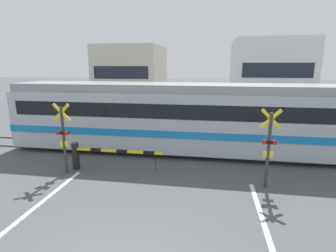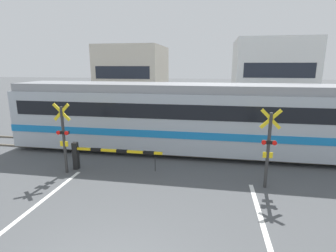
# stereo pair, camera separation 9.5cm
# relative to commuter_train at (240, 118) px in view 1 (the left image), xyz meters

# --- Properties ---
(rail_track_near) EXTENTS (50.00, 0.10, 0.08)m
(rail_track_near) POSITION_rel_commuter_train_xyz_m (-3.09, -0.72, -1.71)
(rail_track_near) COLOR #6B6051
(rail_track_near) RESTS_ON ground_plane
(rail_track_far) EXTENTS (50.00, 0.10, 0.08)m
(rail_track_far) POSITION_rel_commuter_train_xyz_m (-3.09, 0.72, -1.71)
(rail_track_far) COLOR #6B6051
(rail_track_far) RESTS_ON ground_plane
(commuter_train) EXTENTS (21.61, 2.69, 3.26)m
(commuter_train) POSITION_rel_commuter_train_xyz_m (0.00, 0.00, 0.00)
(commuter_train) COLOR #ADB7C1
(commuter_train) RESTS_ON ground_plane
(crossing_barrier_near) EXTENTS (3.64, 0.20, 1.11)m
(crossing_barrier_near) POSITION_rel_commuter_train_xyz_m (-5.69, -2.96, -1.04)
(crossing_barrier_near) COLOR black
(crossing_barrier_near) RESTS_ON ground_plane
(crossing_barrier_far) EXTENTS (3.64, 0.20, 1.11)m
(crossing_barrier_far) POSITION_rel_commuter_train_xyz_m (-0.48, 3.17, -1.04)
(crossing_barrier_far) COLOR black
(crossing_barrier_far) RESTS_ON ground_plane
(crossing_signal_left) EXTENTS (0.68, 0.15, 2.74)m
(crossing_signal_left) POSITION_rel_commuter_train_xyz_m (-6.80, -3.36, -0.24)
(crossing_signal_left) COLOR #333333
(crossing_signal_left) RESTS_ON ground_plane
(crossing_signal_right) EXTENTS (0.68, 0.15, 2.74)m
(crossing_signal_right) POSITION_rel_commuter_train_xyz_m (0.62, -3.36, -0.24)
(crossing_signal_right) COLOR #333333
(crossing_signal_right) RESTS_ON ground_plane
(pedestrian) EXTENTS (0.38, 0.23, 1.73)m
(pedestrian) POSITION_rel_commuter_train_xyz_m (-4.12, 5.36, -0.75)
(pedestrian) COLOR #23232D
(pedestrian) RESTS_ON ground_plane
(building_left_of_street) EXTENTS (6.69, 7.71, 6.18)m
(building_left_of_street) POSITION_rel_commuter_train_xyz_m (-10.29, 17.01, 1.34)
(building_left_of_street) COLOR beige
(building_left_of_street) RESTS_ON ground_plane
(building_right_of_street) EXTENTS (7.32, 7.71, 6.64)m
(building_right_of_street) POSITION_rel_commuter_train_xyz_m (4.43, 17.01, 1.57)
(building_right_of_street) COLOR white
(building_right_of_street) RESTS_ON ground_plane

